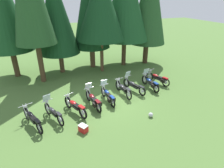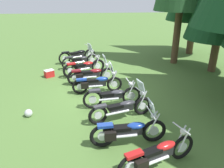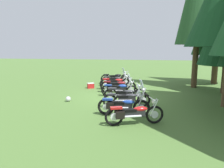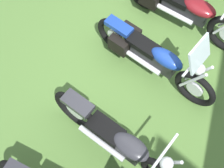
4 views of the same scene
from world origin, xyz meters
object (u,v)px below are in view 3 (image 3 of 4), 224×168
Objects in this scene: motorcycle_1 at (116,80)px; dropped_helmet at (68,99)px; motorcycle_2 at (116,82)px; motorcycle_7 at (123,105)px; motorcycle_5 at (125,94)px; picnic_cooler at (91,86)px; pine_tree_0 at (220,10)px; motorcycle_0 at (115,78)px; motorcycle_4 at (119,89)px; motorcycle_8 at (134,113)px; motorcycle_6 at (128,98)px; motorcycle_3 at (118,85)px.

dropped_helmet is at bearing -130.82° from motorcycle_1.
motorcycle_7 is at bearing -100.49° from motorcycle_2.
picnic_cooler is at bearing 123.90° from motorcycle_5.
motorcycle_2 reaches higher than motorcycle_5.
motorcycle_2 is at bearing -63.67° from pine_tree_0.
picnic_cooler is at bearing -142.67° from motorcycle_0.
dropped_helmet is at bearing -1.86° from picnic_cooler.
motorcycle_1 reaches higher than picnic_cooler.
motorcycle_4 reaches higher than motorcycle_5.
dropped_helmet is at bearing 146.29° from motorcycle_7.
dropped_helmet is (1.76, -2.53, -0.33)m from motorcycle_4.
motorcycle_5 is at bearing -97.53° from motorcycle_1.
motorcycle_7 is (5.96, 1.27, 0.00)m from motorcycle_2.
motorcycle_0 is 4.04× the size of picnic_cooler.
picnic_cooler is (-2.23, -2.40, -0.28)m from motorcycle_4.
motorcycle_8 is at bearing -79.38° from motorcycle_4.
motorcycle_5 is 0.98× the size of motorcycle_6.
motorcycle_3 is at bearing 98.14° from motorcycle_7.
motorcycle_1 is 5.62m from dropped_helmet.
motorcycle_3 is 0.25× the size of pine_tree_0.
motorcycle_4 is 3.90× the size of picnic_cooler.
motorcycle_1 is 6.05m from motorcycle_6.
motorcycle_1 is 2.13m from picnic_cooler.
pine_tree_0 reaches higher than picnic_cooler.
motorcycle_2 is at bearing -102.23° from motorcycle_0.
motorcycle_8 is 13.24m from pine_tree_0.
motorcycle_5 is at bearing 91.11° from motorcycle_7.
motorcycle_3 is 3.66m from dropped_helmet.
motorcycle_4 is 3.29m from picnic_cooler.
motorcycle_3 reaches higher than motorcycle_6.
motorcycle_0 is 3.68m from motorcycle_3.
pine_tree_0 is (-4.93, 7.19, 5.29)m from motorcycle_3.
motorcycle_4 is at bearing -99.14° from motorcycle_2.
motorcycle_2 is 1.88m from picnic_cooler.
motorcycle_7 is at bearing -108.26° from motorcycle_6.
motorcycle_1 is 7.56× the size of dropped_helmet.
picnic_cooler is (0.06, -1.86, -0.28)m from motorcycle_2.
motorcycle_5 reaches higher than picnic_cooler.
motorcycle_5 is at bearing -98.38° from motorcycle_0.
dropped_helmet is (-1.91, -3.25, -0.33)m from motorcycle_7.
picnic_cooler is (2.45, -1.42, -0.29)m from motorcycle_0.
dropped_helmet is (3.99, -0.13, -0.05)m from picnic_cooler.
motorcycle_6 is at bearing -97.76° from motorcycle_1.
motorcycle_1 is at bearing 97.65° from motorcycle_4.
pine_tree_0 is (-8.29, 6.19, 5.32)m from motorcycle_6.
motorcycle_7 is (4.74, 0.96, -0.01)m from motorcycle_3.
motorcycle_6 is (5.85, 1.54, -0.02)m from motorcycle_1.
motorcycle_0 is at bearing 93.29° from motorcycle_3.
motorcycle_3 is at bearing -98.12° from motorcycle_2.
motorcycle_8 is (5.77, 1.49, -0.03)m from motorcycle_3.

